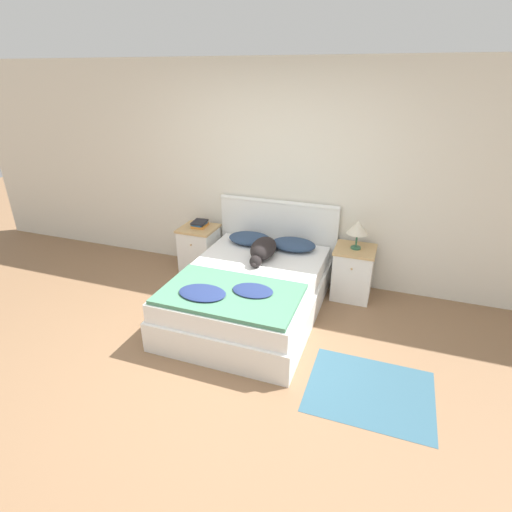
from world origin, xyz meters
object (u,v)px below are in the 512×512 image
object	(u,v)px
pillow_left	(250,238)
pillow_right	(293,244)
nightstand_right	(353,272)
dog	(263,249)
bed	(250,293)
nightstand_left	(200,249)
book_stack	(200,224)
table_lamp	(358,228)

from	to	relation	value
pillow_left	pillow_right	world-z (taller)	same
nightstand_right	pillow_left	distance (m)	1.28
pillow_right	dog	bearing A→B (deg)	-125.86
bed	nightstand_left	xyz separation A→B (m)	(-0.98, 0.75, 0.06)
bed	nightstand_right	xyz separation A→B (m)	(0.98, 0.75, 0.06)
bed	pillow_right	bearing A→B (deg)	69.47
pillow_right	book_stack	xyz separation A→B (m)	(-1.24, 0.05, 0.08)
dog	table_lamp	world-z (taller)	table_lamp
bed	table_lamp	size ratio (longest dim) A/B	5.93
pillow_right	dog	distance (m)	0.44
bed	book_stack	bearing A→B (deg)	141.22
nightstand_right	table_lamp	size ratio (longest dim) A/B	1.86
pillow_left	dog	size ratio (longest dim) A/B	0.81
nightstand_left	nightstand_right	distance (m)	1.96
pillow_left	table_lamp	bearing A→B (deg)	1.04
pillow_left	table_lamp	distance (m)	1.28
nightstand_right	pillow_right	size ratio (longest dim) A/B	1.16
bed	table_lamp	distance (m)	1.37
nightstand_left	book_stack	xyz separation A→B (m)	(0.01, 0.03, 0.34)
nightstand_left	table_lamp	xyz separation A→B (m)	(1.96, 0.00, 0.54)
book_stack	table_lamp	xyz separation A→B (m)	(1.95, -0.03, 0.21)
dog	table_lamp	bearing A→B (deg)	21.36
pillow_right	table_lamp	distance (m)	0.76
nightstand_right	pillow_right	world-z (taller)	pillow_right
bed	nightstand_right	world-z (taller)	nightstand_right
pillow_right	bed	bearing A→B (deg)	-110.53
nightstand_right	pillow_left	bearing A→B (deg)	-179.03
dog	table_lamp	distance (m)	1.06
pillow_left	book_stack	world-z (taller)	book_stack
nightstand_right	dog	xyz separation A→B (m)	(-0.96, -0.37, 0.30)
nightstand_left	nightstand_right	world-z (taller)	same
nightstand_left	nightstand_right	xyz separation A→B (m)	(1.96, 0.00, 0.00)
book_stack	table_lamp	bearing A→B (deg)	-0.88
nightstand_left	dog	bearing A→B (deg)	-20.63
table_lamp	pillow_left	bearing A→B (deg)	-178.96
nightstand_right	nightstand_left	bearing A→B (deg)	180.00
bed	dog	xyz separation A→B (m)	(0.02, 0.37, 0.36)
bed	book_stack	distance (m)	1.31
nightstand_right	book_stack	distance (m)	1.98
pillow_left	book_stack	distance (m)	0.70
pillow_right	table_lamp	size ratio (longest dim) A/B	1.61
bed	nightstand_left	distance (m)	1.23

